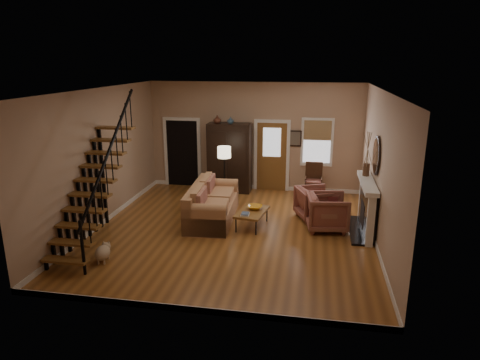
% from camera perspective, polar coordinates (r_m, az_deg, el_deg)
% --- Properties ---
extents(room, '(7.00, 7.33, 3.30)m').
position_cam_1_polar(room, '(11.56, -1.35, 3.63)').
color(room, '#965926').
rests_on(room, ground).
extents(staircase, '(0.94, 2.80, 3.20)m').
position_cam_1_polar(staircase, '(9.53, -19.18, 0.67)').
color(staircase, brown).
rests_on(staircase, ground).
extents(fireplace, '(0.33, 1.95, 2.30)m').
position_cam_1_polar(fireplace, '(10.42, 16.76, -2.82)').
color(fireplace, black).
rests_on(fireplace, ground).
extents(armoire, '(1.30, 0.60, 2.10)m').
position_cam_1_polar(armoire, '(13.04, -1.38, 2.99)').
color(armoire, black).
rests_on(armoire, ground).
extents(vase_a, '(0.24, 0.24, 0.25)m').
position_cam_1_polar(vase_a, '(12.81, -3.06, 8.08)').
color(vase_a, '#4C2619').
rests_on(vase_a, armoire).
extents(vase_b, '(0.20, 0.20, 0.21)m').
position_cam_1_polar(vase_b, '(12.73, -1.28, 7.96)').
color(vase_b, '#334C60').
rests_on(vase_b, armoire).
extents(sofa, '(1.18, 2.45, 0.89)m').
position_cam_1_polar(sofa, '(10.84, -3.68, -3.05)').
color(sofa, '#B07A50').
rests_on(sofa, ground).
extents(coffee_table, '(0.79, 1.15, 0.41)m').
position_cam_1_polar(coffee_table, '(10.44, 1.60, -5.20)').
color(coffee_table, brown).
rests_on(coffee_table, ground).
extents(bowl, '(0.36, 0.36, 0.09)m').
position_cam_1_polar(bowl, '(10.49, 2.00, -3.66)').
color(bowl, orange).
rests_on(bowl, coffee_table).
extents(books, '(0.19, 0.26, 0.05)m').
position_cam_1_polar(books, '(10.10, 0.69, -4.55)').
color(books, beige).
rests_on(books, coffee_table).
extents(armchair_left, '(1.07, 1.04, 0.87)m').
position_cam_1_polar(armchair_left, '(10.41, 11.55, -4.22)').
color(armchair_left, maroon).
rests_on(armchair_left, ground).
extents(armchair_right, '(1.15, 1.14, 0.81)m').
position_cam_1_polar(armchair_right, '(11.09, 10.01, -3.06)').
color(armchair_right, maroon).
rests_on(armchair_right, ground).
extents(floor_lamp, '(0.45, 0.45, 1.62)m').
position_cam_1_polar(floor_lamp, '(11.99, -2.09, 0.66)').
color(floor_lamp, black).
rests_on(floor_lamp, ground).
extents(side_chair, '(0.54, 0.54, 1.02)m').
position_cam_1_polar(side_chair, '(12.74, 9.77, -0.06)').
color(side_chair, '#3C2313').
rests_on(side_chair, ground).
extents(dog, '(0.35, 0.52, 0.35)m').
position_cam_1_polar(dog, '(9.15, -17.85, -9.35)').
color(dog, tan).
rests_on(dog, ground).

